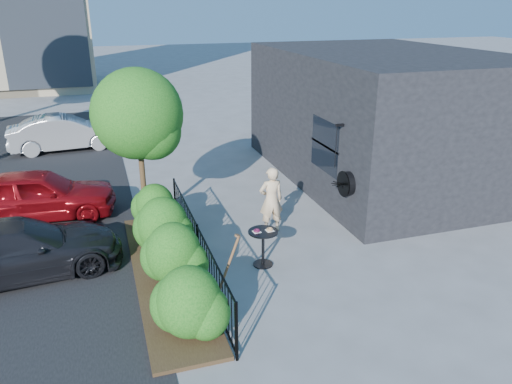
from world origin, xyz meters
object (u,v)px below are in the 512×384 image
object	(u,v)px
woman	(271,200)
car_red	(38,194)
car_darkgrey	(17,250)
patio_tree	(141,120)
shovel	(226,274)
cafe_table	(263,242)
car_silver	(65,133)

from	to	relation	value
woman	car_red	distance (m)	6.18
car_darkgrey	patio_tree	bearing A→B (deg)	-65.77
shovel	car_red	size ratio (longest dim) A/B	0.38
cafe_table	car_silver	xyz separation A→B (m)	(-4.38, 10.98, 0.11)
patio_tree	car_silver	xyz separation A→B (m)	(-2.25, 8.05, -2.09)
patio_tree	cafe_table	bearing A→B (deg)	-54.00
woman	car_darkgrey	size ratio (longest dim) A/B	0.40
cafe_table	car_darkgrey	world-z (taller)	car_darkgrey
patio_tree	car_red	size ratio (longest dim) A/B	1.01
car_red	car_darkgrey	bearing A→B (deg)	-178.24
car_red	car_silver	world-z (taller)	car_silver
cafe_table	car_silver	size ratio (longest dim) A/B	0.21
cafe_table	woman	xyz separation A→B (m)	(0.74, 1.59, 0.28)
car_darkgrey	woman	bearing A→B (deg)	-93.25
patio_tree	car_red	world-z (taller)	patio_tree
woman	car_silver	size ratio (longest dim) A/B	0.41
woman	shovel	distance (m)	3.39
woman	car_red	xyz separation A→B (m)	(-5.57, 2.66, -0.17)
car_red	car_silver	bearing A→B (deg)	1.22
patio_tree	car_darkgrey	xyz separation A→B (m)	(-2.88, -1.80, -2.15)
woman	car_darkgrey	xyz separation A→B (m)	(-5.75, -0.46, -0.23)
woman	car_darkgrey	distance (m)	5.77
car_red	car_darkgrey	xyz separation A→B (m)	(-0.18, -3.12, -0.06)
car_darkgrey	cafe_table	bearing A→B (deg)	-110.54
patio_tree	car_silver	bearing A→B (deg)	105.62
woman	shovel	xyz separation A→B (m)	(-1.90, -2.81, -0.19)
car_silver	cafe_table	bearing A→B (deg)	-162.96
cafe_table	car_red	xyz separation A→B (m)	(-4.83, 4.25, 0.10)
shovel	car_silver	size ratio (longest dim) A/B	0.36
car_silver	car_darkgrey	bearing A→B (deg)	171.66
patio_tree	cafe_table	xyz separation A→B (m)	(2.13, -2.93, -2.20)
patio_tree	car_darkgrey	bearing A→B (deg)	-147.95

